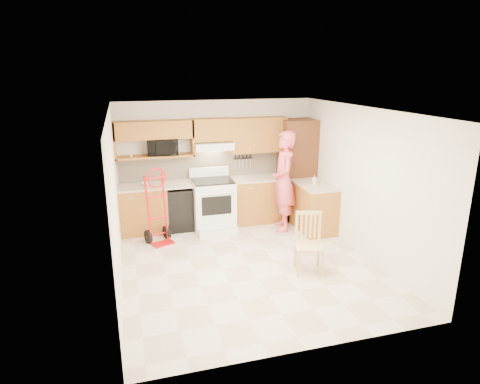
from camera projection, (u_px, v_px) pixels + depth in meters
name	position (u px, v px, depth m)	size (l,w,h in m)	color
floor	(248.00, 265.00, 6.79)	(4.00, 4.50, 0.02)	beige
ceiling	(249.00, 109.00, 6.08)	(4.00, 4.50, 0.02)	white
wall_back	(217.00, 162.00, 8.52)	(4.00, 0.02, 2.50)	white
wall_front	(312.00, 250.00, 4.35)	(4.00, 0.02, 2.50)	white
wall_left	(114.00, 202.00, 5.91)	(0.02, 4.50, 2.50)	white
wall_right	(363.00, 182.00, 6.96)	(0.02, 4.50, 2.50)	white
backsplash	(217.00, 164.00, 8.51)	(3.92, 0.03, 0.55)	beige
lower_cab_left	(143.00, 210.00, 8.05)	(0.90, 0.60, 0.90)	#B07029
dishwasher	(182.00, 208.00, 8.26)	(0.60, 0.60, 0.85)	black
lower_cab_right	(259.00, 200.00, 8.68)	(1.14, 0.60, 0.90)	#B07029
countertop_left	(157.00, 186.00, 8.00)	(1.50, 0.63, 0.04)	beige
countertop_right	(259.00, 178.00, 8.55)	(1.14, 0.63, 0.04)	beige
cab_return_right	(314.00, 208.00, 8.17)	(0.60, 1.00, 0.90)	#B07029
countertop_return	(315.00, 185.00, 8.04)	(0.63, 1.00, 0.04)	beige
pantry_tall	(296.00, 169.00, 8.72)	(0.70, 0.60, 2.10)	#5A2D11
upper_cab_left	(154.00, 130.00, 7.82)	(1.50, 0.33, 0.34)	#B07029
upper_shelf_mw	(155.00, 156.00, 7.97)	(1.50, 0.33, 0.04)	#B07029
upper_cab_center	(212.00, 130.00, 8.13)	(0.76, 0.33, 0.44)	#B07029
upper_cab_right	(258.00, 135.00, 8.42)	(1.14, 0.33, 0.70)	#B07029
range_hood	(213.00, 146.00, 8.16)	(0.76, 0.46, 0.14)	white
knife_strip	(243.00, 161.00, 8.62)	(0.40, 0.05, 0.29)	black
microwave	(162.00, 147.00, 7.96)	(0.58, 0.39, 0.32)	black
range	(213.00, 201.00, 8.15)	(0.80, 1.06, 1.18)	white
person	(284.00, 181.00, 8.05)	(0.72, 0.47, 1.97)	#E4515E
hand_truck	(159.00, 210.00, 7.48)	(0.50, 0.46, 1.28)	red
dining_chair	(309.00, 244.00, 6.42)	(0.42, 0.46, 0.94)	#E3BD72
soap_bottle	(314.00, 179.00, 8.04)	(0.08, 0.08, 0.17)	white
bowl	(147.00, 184.00, 7.94)	(0.20, 0.20, 0.05)	white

